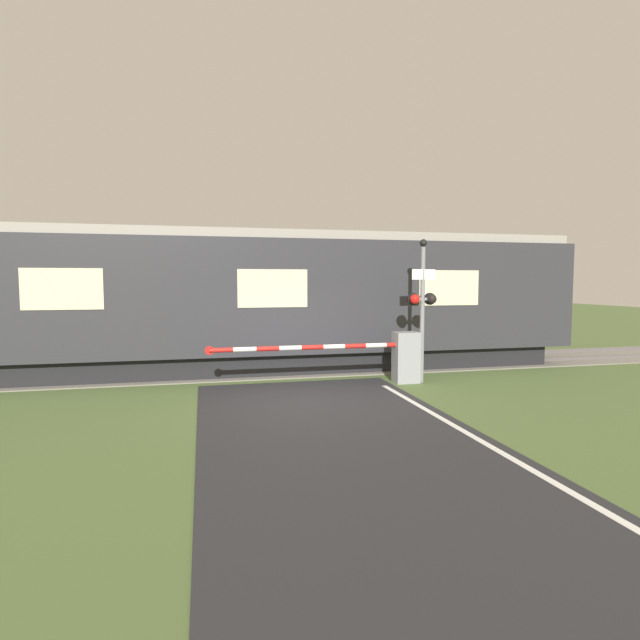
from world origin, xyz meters
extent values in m
plane|color=#4C6033|center=(0.00, 0.00, 0.00)|extent=(80.00, 80.00, 0.00)
cube|color=slate|center=(0.00, 4.03, 0.01)|extent=(36.00, 3.20, 0.03)
cube|color=#595451|center=(0.00, 3.31, 0.08)|extent=(36.00, 0.08, 0.10)
cube|color=#595451|center=(0.00, 4.75, 0.08)|extent=(36.00, 0.08, 0.10)
cube|color=black|center=(-0.41, 4.03, 0.30)|extent=(16.42, 2.54, 0.60)
cube|color=#2D2D33|center=(-0.41, 4.03, 2.11)|extent=(17.85, 2.99, 3.02)
cube|color=gray|center=(-0.41, 4.03, 3.74)|extent=(17.49, 2.75, 0.24)
cube|color=beige|center=(4.50, 2.52, 2.34)|extent=(1.78, 0.02, 0.97)
cube|color=beige|center=(-0.41, 2.52, 2.34)|extent=(1.78, 0.02, 0.97)
cube|color=beige|center=(-5.32, 2.52, 2.34)|extent=(1.78, 0.02, 0.97)
cube|color=gray|center=(2.74, 1.36, 0.63)|extent=(0.60, 0.44, 1.27)
cylinder|color=gray|center=(2.74, 1.36, 0.96)|extent=(0.16, 0.16, 0.18)
cylinder|color=red|center=(2.48, 1.36, 0.96)|extent=(0.53, 0.11, 0.11)
cylinder|color=white|center=(1.95, 1.36, 0.96)|extent=(0.53, 0.11, 0.11)
cylinder|color=red|center=(1.42, 1.36, 0.96)|extent=(0.53, 0.11, 0.11)
cylinder|color=white|center=(0.89, 1.36, 0.96)|extent=(0.53, 0.11, 0.11)
cylinder|color=red|center=(0.36, 1.36, 0.96)|extent=(0.53, 0.11, 0.11)
cylinder|color=white|center=(-0.17, 1.36, 0.96)|extent=(0.53, 0.11, 0.11)
cylinder|color=red|center=(-0.70, 1.36, 0.96)|extent=(0.53, 0.11, 0.11)
cylinder|color=white|center=(-1.23, 1.36, 0.96)|extent=(0.53, 0.11, 0.11)
cylinder|color=red|center=(-1.76, 1.36, 0.96)|extent=(0.53, 0.11, 0.11)
cylinder|color=red|center=(-2.03, 1.36, 0.96)|extent=(0.20, 0.02, 0.20)
cylinder|color=gray|center=(3.14, 1.30, 1.68)|extent=(0.11, 0.11, 3.36)
cube|color=gray|center=(3.14, 1.30, 2.08)|extent=(0.57, 0.07, 0.07)
sphere|color=red|center=(2.91, 1.25, 2.08)|extent=(0.24, 0.24, 0.24)
sphere|color=black|center=(3.36, 1.25, 2.08)|extent=(0.24, 0.24, 0.24)
cylinder|color=black|center=(2.91, 1.36, 2.08)|extent=(0.30, 0.06, 0.30)
cylinder|color=black|center=(3.36, 1.36, 2.08)|extent=(0.30, 0.06, 0.30)
cube|color=white|center=(3.14, 1.26, 2.69)|extent=(0.61, 0.02, 0.25)
sphere|color=black|center=(3.14, 1.30, 3.46)|extent=(0.18, 0.18, 0.18)
camera|label=1|loc=(-2.16, -10.10, 2.51)|focal=28.00mm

